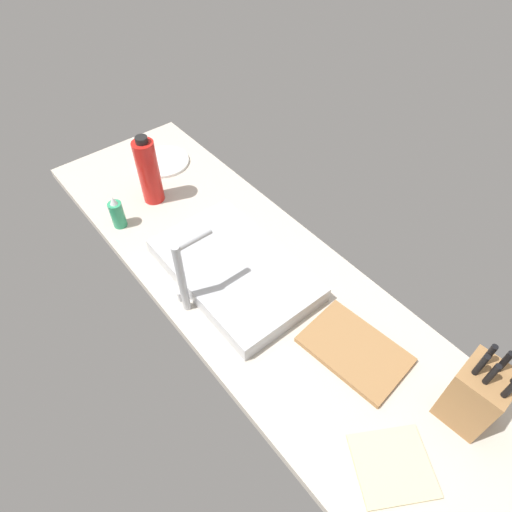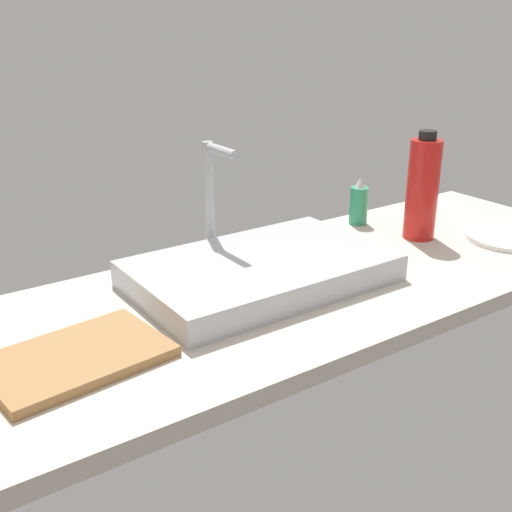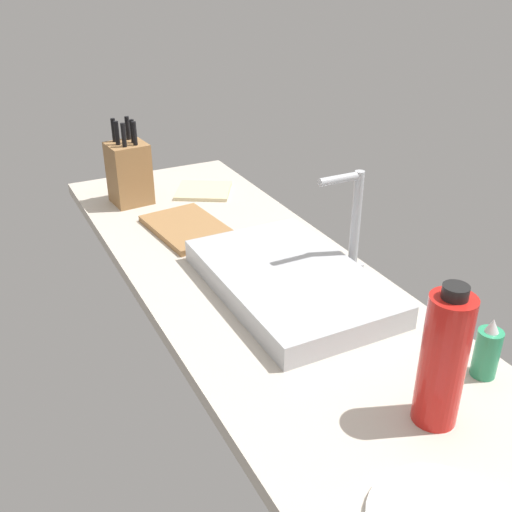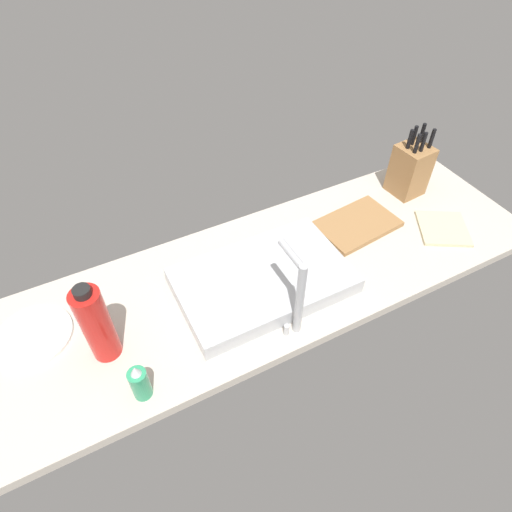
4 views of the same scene
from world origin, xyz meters
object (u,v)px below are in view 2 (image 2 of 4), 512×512
(sink_basin, at_px, (261,271))
(water_bottle, at_px, (423,188))
(faucet, at_px, (212,193))
(cutting_board, at_px, (76,358))
(soap_bottle, at_px, (359,204))
(dinner_plate, at_px, (510,237))

(sink_basin, relative_size, water_bottle, 1.96)
(sink_basin, distance_m, faucet, 0.22)
(sink_basin, distance_m, water_bottle, 0.51)
(faucet, bearing_deg, cutting_board, -147.57)
(soap_bottle, bearing_deg, dinner_plate, -54.09)
(faucet, xyz_separation_m, dinner_plate, (0.69, -0.32, -0.15))
(sink_basin, bearing_deg, soap_bottle, 21.65)
(dinner_plate, bearing_deg, cutting_board, 177.81)
(sink_basin, distance_m, dinner_plate, 0.69)
(sink_basin, xyz_separation_m, soap_bottle, (0.45, 0.18, 0.03))
(soap_bottle, relative_size, water_bottle, 0.47)
(sink_basin, height_order, water_bottle, water_bottle)
(dinner_plate, bearing_deg, sink_basin, 168.59)
(water_bottle, distance_m, dinner_plate, 0.26)
(water_bottle, bearing_deg, sink_basin, -179.08)
(soap_bottle, bearing_deg, water_bottle, -73.67)
(faucet, relative_size, water_bottle, 1.00)
(faucet, distance_m, soap_bottle, 0.47)
(faucet, bearing_deg, sink_basin, -87.22)
(cutting_board, xyz_separation_m, water_bottle, (0.94, 0.10, 0.12))
(water_bottle, bearing_deg, faucet, 161.41)
(cutting_board, distance_m, water_bottle, 0.95)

